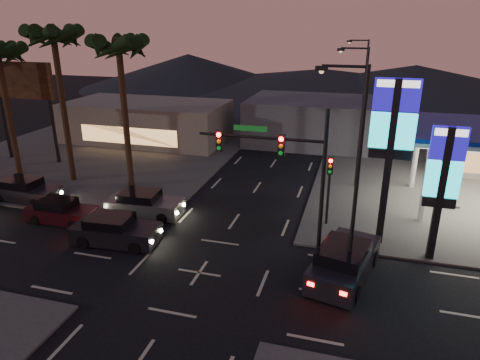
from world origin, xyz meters
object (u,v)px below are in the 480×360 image
(traffic_signal_mast, at_px, (286,166))
(suv_station, at_px, (344,262))
(pylon_sign_short, at_px, (444,174))
(car_lane_b_front, at_px, (144,204))
(car_lane_b_mid, at_px, (25,191))
(pylon_sign_tall, at_px, (392,131))
(car_lane_a_mid, at_px, (61,211))
(car_lane_a_front, at_px, (115,231))

(traffic_signal_mast, distance_m, suv_station, 5.36)
(pylon_sign_short, distance_m, traffic_signal_mast, 7.69)
(car_lane_b_front, relative_size, car_lane_b_mid, 1.01)
(pylon_sign_tall, relative_size, traffic_signal_mast, 1.12)
(car_lane_a_mid, relative_size, suv_station, 0.76)
(car_lane_a_front, bearing_deg, car_lane_a_mid, 162.00)
(suv_station, bearing_deg, pylon_sign_tall, 66.27)
(traffic_signal_mast, relative_size, car_lane_a_mid, 1.85)
(pylon_sign_short, xyz_separation_m, suv_station, (-4.22, -2.91, -3.83))
(car_lane_b_front, height_order, suv_station, suv_station)
(car_lane_a_front, bearing_deg, car_lane_b_front, 92.71)
(traffic_signal_mast, relative_size, car_lane_b_mid, 1.64)
(suv_station, bearing_deg, car_lane_a_front, 179.86)
(car_lane_a_front, bearing_deg, traffic_signal_mast, 2.25)
(car_lane_a_front, xyz_separation_m, car_lane_a_mid, (-4.66, 1.51, -0.08))
(traffic_signal_mast, height_order, car_lane_b_front, traffic_signal_mast)
(traffic_signal_mast, distance_m, car_lane_a_mid, 14.76)
(pylon_sign_short, bearing_deg, car_lane_b_mid, 178.34)
(pylon_sign_tall, xyz_separation_m, suv_station, (-1.72, -3.91, -5.57))
(pylon_sign_short, distance_m, car_lane_a_mid, 21.65)
(car_lane_a_mid, bearing_deg, traffic_signal_mast, -4.68)
(traffic_signal_mast, height_order, car_lane_a_front, traffic_signal_mast)
(pylon_sign_tall, height_order, suv_station, pylon_sign_tall)
(traffic_signal_mast, xyz_separation_m, car_lane_b_mid, (-18.41, 3.25, -4.50))
(car_lane_b_mid, bearing_deg, car_lane_b_front, 0.70)
(pylon_sign_short, bearing_deg, suv_station, -145.41)
(car_lane_a_front, distance_m, car_lane_b_mid, 9.77)
(car_lane_a_front, xyz_separation_m, car_lane_b_mid, (-9.08, 3.62, -0.01))
(pylon_sign_tall, xyz_separation_m, traffic_signal_mast, (-4.74, -3.51, -1.17))
(car_lane_a_front, distance_m, car_lane_b_front, 3.73)
(car_lane_b_mid, bearing_deg, traffic_signal_mast, -10.02)
(car_lane_a_front, distance_m, car_lane_a_mid, 4.90)
(car_lane_a_mid, bearing_deg, car_lane_b_front, 26.33)
(pylon_sign_tall, relative_size, suv_station, 1.59)
(traffic_signal_mast, xyz_separation_m, suv_station, (3.03, -0.40, -4.40))
(car_lane_a_front, relative_size, car_lane_b_front, 1.01)
(pylon_sign_tall, xyz_separation_m, car_lane_b_front, (-14.25, -0.15, -5.67))
(pylon_sign_short, relative_size, suv_station, 1.23)
(car_lane_b_mid, height_order, suv_station, suv_station)
(car_lane_b_mid, bearing_deg, pylon_sign_tall, 0.64)
(car_lane_a_front, xyz_separation_m, car_lane_b_front, (-0.18, 3.73, -0.00))
(pylon_sign_tall, distance_m, car_lane_b_front, 15.34)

